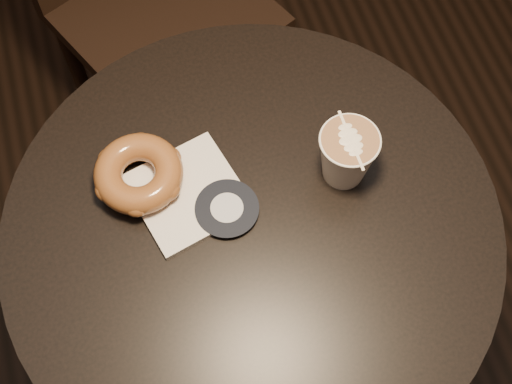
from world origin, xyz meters
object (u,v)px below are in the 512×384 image
pastry_bag (188,193)px  latte_cup (346,156)px  doughnut (139,174)px  cafe_table (252,273)px

pastry_bag → latte_cup: latte_cup is taller
pastry_bag → latte_cup: size_ratio=1.55×
pastry_bag → latte_cup: bearing=-21.5°
latte_cup → pastry_bag: bearing=172.7°
doughnut → latte_cup: 0.29m
doughnut → latte_cup: bearing=-13.2°
pastry_bag → doughnut: doughnut is taller
cafe_table → pastry_bag: bearing=136.4°
pastry_bag → doughnut: 0.07m
cafe_table → pastry_bag: (-0.07, 0.07, 0.20)m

